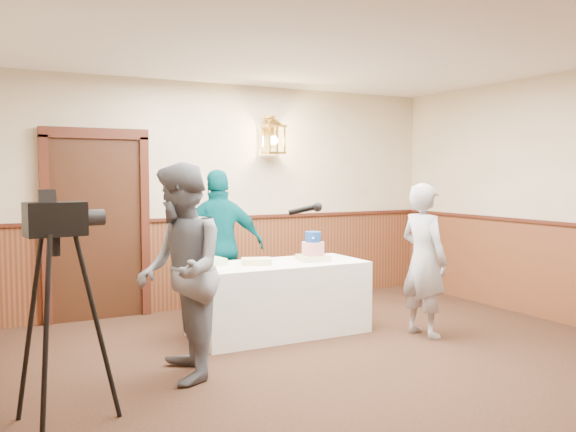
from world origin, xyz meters
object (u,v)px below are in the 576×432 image
display_table (279,298)px  interviewer (180,272)px  baker (424,260)px  sheet_cake_yellow (257,261)px  assistant_p (220,247)px  tiered_cake (313,249)px  sheet_cake_green (208,262)px  tv_camera_rig (58,329)px

display_table → interviewer: bearing=-146.4°
baker → sheet_cake_yellow: bearing=57.8°
display_table → baker: (1.28, -0.76, 0.41)m
baker → assistant_p: bearing=42.1°
display_table → tiered_cake: bearing=-6.1°
display_table → assistant_p: bearing=117.4°
display_table → tiered_cake: 0.63m
sheet_cake_yellow → interviewer: (-1.09, -0.89, 0.10)m
display_table → assistant_p: size_ratio=1.04×
sheet_cake_yellow → sheet_cake_green: (-0.46, 0.17, 0.01)m
display_table → sheet_cake_green: 0.84m
display_table → interviewer: interviewer is taller
tiered_cake → tv_camera_rig: tv_camera_rig is taller
tiered_cake → tv_camera_rig: size_ratio=0.23×
display_table → tiered_cake: size_ratio=5.17×
sheet_cake_yellow → baker: (1.54, -0.76, 0.01)m
assistant_p → tiered_cake: bearing=144.1°
interviewer → tv_camera_rig: 1.19m
sheet_cake_yellow → display_table: bearing=1.2°
baker → tv_camera_rig: size_ratio=1.06×
display_table → assistant_p: assistant_p is taller
tiered_cake → sheet_cake_green: size_ratio=1.13×
tiered_cake → tv_camera_rig: 3.11m
assistant_p → tv_camera_rig: 2.98m
interviewer → assistant_p: size_ratio=1.03×
sheet_cake_green → interviewer: size_ratio=0.17×
baker → assistant_p: (-1.66, 1.49, 0.07)m
display_table → sheet_cake_yellow: 0.48m
tiered_cake → sheet_cake_green: tiered_cake is taller
interviewer → tv_camera_rig: interviewer is taller
baker → tv_camera_rig: 3.71m
tiered_cake → baker: bearing=-38.7°
tiered_cake → assistant_p: bearing=134.8°
display_table → baker: baker is taller
display_table → sheet_cake_green: size_ratio=5.83×
tiered_cake → baker: (0.90, -0.72, -0.08)m
baker → assistant_p: size_ratio=0.92×
sheet_cake_green → baker: bearing=-24.8°
sheet_cake_yellow → sheet_cake_green: size_ratio=0.97×
interviewer → display_table: bearing=134.3°
baker → tiered_cake: bearing=45.2°
baker → tv_camera_rig: (-3.64, -0.73, -0.12)m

